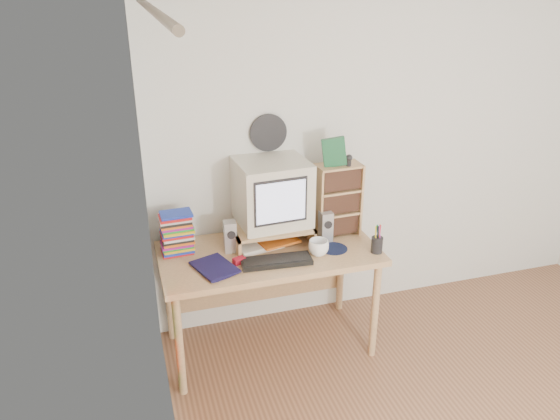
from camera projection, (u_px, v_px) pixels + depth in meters
back_wall at (393, 146)px, 3.91m from camera, size 3.50×0.00×3.50m
left_wall at (177, 331)px, 1.91m from camera, size 0.00×3.50×3.50m
curtain at (174, 284)px, 2.38m from camera, size 0.00×2.20×2.20m
wall_disc at (268, 133)px, 3.57m from camera, size 0.25×0.02×0.25m
desk at (267, 264)px, 3.62m from camera, size 1.40×0.70×0.75m
monitor_riser at (272, 230)px, 3.58m from camera, size 0.52×0.30×0.12m
crt_monitor at (273, 193)px, 3.53m from camera, size 0.47×0.47×0.42m
speaker_left at (230, 237)px, 3.47m from camera, size 0.08×0.08×0.21m
speaker_right at (326, 226)px, 3.60m from camera, size 0.08×0.08×0.21m
keyboard at (276, 261)px, 3.36m from camera, size 0.45×0.18×0.03m
dvd_stack at (177, 233)px, 3.44m from camera, size 0.20×0.15×0.28m
cd_rack at (337, 200)px, 3.65m from camera, size 0.31×0.17×0.50m
mug at (319, 248)px, 3.44m from camera, size 0.15×0.15×0.10m
diary at (199, 271)px, 3.23m from camera, size 0.30×0.26×0.05m
mousepad at (334, 249)px, 3.54m from camera, size 0.19×0.19×0.00m
pen_cup at (377, 242)px, 3.47m from camera, size 0.08×0.08×0.15m
papers at (264, 242)px, 3.58m from camera, size 0.33×0.28×0.04m
red_box at (239, 261)px, 3.36m from camera, size 0.08×0.07×0.04m
game_box at (334, 152)px, 3.48m from camera, size 0.15×0.06×0.19m
webcam at (349, 160)px, 3.51m from camera, size 0.05×0.05×0.08m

